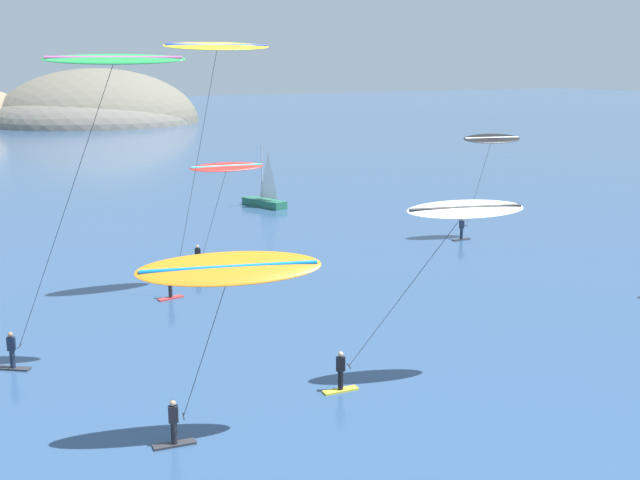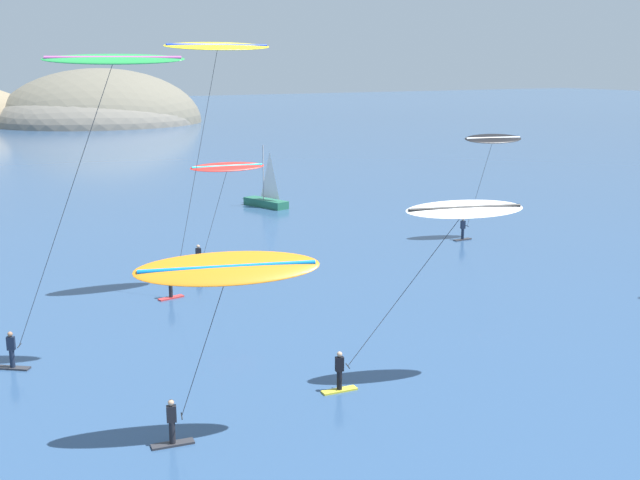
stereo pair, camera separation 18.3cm
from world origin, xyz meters
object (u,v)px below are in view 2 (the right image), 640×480
kitesurfer_orange (225,278)px  kitesurfer_green (104,86)px  sailboat_near (264,199)px  kitesurfer_black (490,147)px  kitesurfer_red (225,176)px  kitesurfer_yellow (214,63)px  kitesurfer_white (454,223)px

kitesurfer_orange → kitesurfer_green: (-1.34, 9.01, 6.22)m
sailboat_near → kitesurfer_orange: 47.73m
kitesurfer_black → kitesurfer_green: bearing=-159.3°
kitesurfer_red → kitesurfer_orange: size_ratio=1.02×
kitesurfer_orange → kitesurfer_black: kitesurfer_black is taller
kitesurfer_orange → kitesurfer_yellow: size_ratio=0.47×
kitesurfer_red → kitesurfer_yellow: bearing=-116.9°
kitesurfer_black → kitesurfer_white: bearing=-134.4°
kitesurfer_red → kitesurfer_white: size_ratio=0.83×
kitesurfer_yellow → kitesurfer_green: (-8.41, -8.49, -0.94)m
sailboat_near → kitesurfer_red: (-12.14, -19.52, 5.39)m
sailboat_near → kitesurfer_green: kitesurfer_green is taller
kitesurfer_yellow → sailboat_near: bearing=59.1°
kitesurfer_orange → kitesurfer_black: (30.39, 20.98, 1.04)m
sailboat_near → kitesurfer_green: (-23.15, -33.11, 11.53)m
kitesurfer_red → kitesurfer_orange: bearing=-113.2°
sailboat_near → kitesurfer_yellow: (-14.74, -24.62, 12.47)m
sailboat_near → kitesurfer_red: kitesurfer_red is taller
sailboat_near → kitesurfer_orange: size_ratio=0.87×
kitesurfer_yellow → kitesurfer_orange: bearing=-112.0°
kitesurfer_yellow → kitesurfer_white: bearing=-79.6°
kitesurfer_white → kitesurfer_green: size_ratio=0.62×
kitesurfer_yellow → kitesurfer_black: bearing=8.5°
kitesurfer_white → kitesurfer_yellow: bearing=100.4°
kitesurfer_yellow → kitesurfer_green: size_ratio=1.06×
kitesurfer_yellow → kitesurfer_white: size_ratio=1.70×
kitesurfer_orange → kitesurfer_white: size_ratio=0.81×
sailboat_near → kitesurfer_black: size_ratio=0.74×
sailboat_near → kitesurfer_orange: kitesurfer_orange is taller
kitesurfer_white → sailboat_near: bearing=74.5°
sailboat_near → kitesurfer_black: (8.57, -21.14, 6.36)m
kitesurfer_orange → kitesurfer_green: kitesurfer_green is taller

